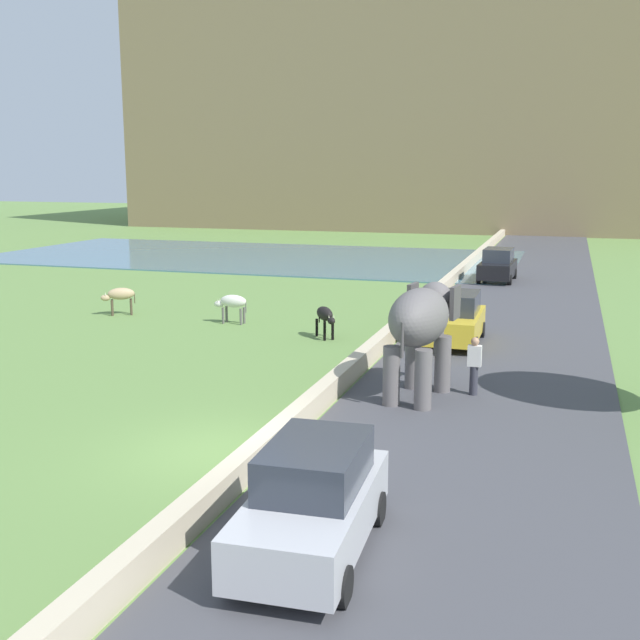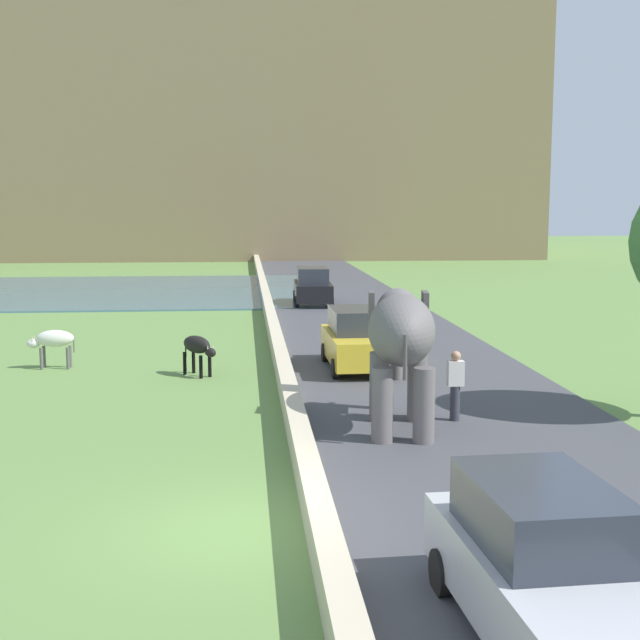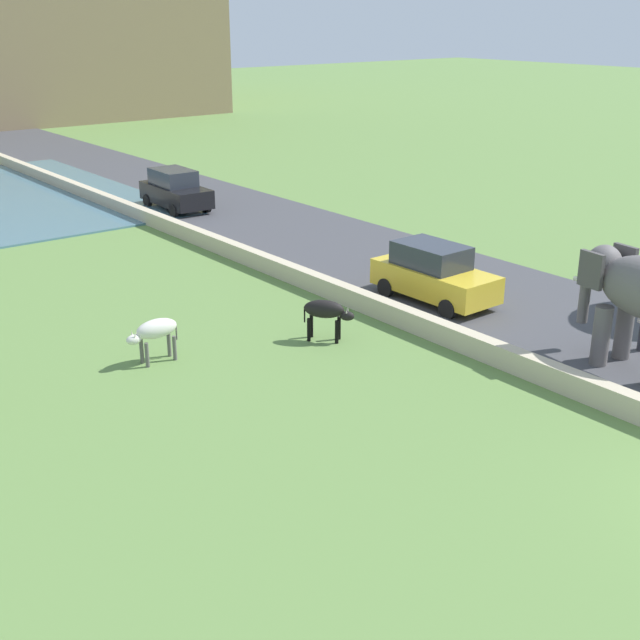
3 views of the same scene
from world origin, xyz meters
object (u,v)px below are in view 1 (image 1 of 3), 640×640
Objects in this scene: car_silver at (313,501)px; cow_black at (325,316)px; car_yellow at (456,319)px; cow_tan at (120,295)px; cow_white at (232,303)px; car_black at (498,265)px; person_beside_elephant at (474,365)px; elephant at (422,323)px.

cow_black is at bearing 106.69° from car_silver.
car_yellow is 3.13× the size of cow_black.
car_yellow is 14.19m from cow_tan.
car_silver is at bearing -73.31° from cow_black.
car_black is at bearing 59.34° from cow_white.
cow_white is (-10.29, 7.30, -0.04)m from person_beside_elephant.
elephant is 11.96m from cow_white.
elephant is at bearing -29.75° from cow_tan.
cow_white is at bearing -120.66° from car_black.
person_beside_elephant is (1.35, 0.54, -1.16)m from elephant.
cow_tan and cow_white have the same top height.
elephant is at bearing -89.76° from car_yellow.
person_beside_elephant is 0.40× the size of car_silver.
elephant is 16.36m from cow_tan.
car_black reaches higher than cow_white.
car_yellow is at bearing -6.63° from cow_white.
elephant is 0.87× the size of car_silver.
elephant reaches higher than cow_tan.
cow_black is at bearing 126.16° from elephant.
cow_black is 0.95× the size of cow_tan.
car_black is 17.49m from cow_white.
cow_tan is 5.23m from cow_white.
car_yellow and car_black have the same top height.
cow_black and cow_white have the same top height.
car_black reaches higher than cow_tan.
elephant reaches higher than person_beside_elephant.
cow_black is (-4.63, 6.33, -1.20)m from elephant.
car_yellow is 2.96× the size of cow_tan.
car_yellow is at bearing 90.24° from elephant.
car_black is (-0.03, 22.89, -1.14)m from elephant.
car_yellow reaches higher than person_beside_elephant.
car_silver reaches higher than person_beside_elephant.
elephant is 2.76× the size of cow_black.
car_silver is (-1.38, -9.54, 0.03)m from person_beside_elephant.
car_silver is at bearing -98.21° from person_beside_elephant.
car_yellow is 15.81m from car_silver.
person_beside_elephant is at bearing 21.88° from elephant.
car_yellow is 0.99× the size of car_black.
car_black is at bearing 89.99° from car_silver.
car_silver is at bearing -62.11° from cow_white.
car_yellow is at bearing 89.99° from car_silver.
elephant is 7.93m from cow_black.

